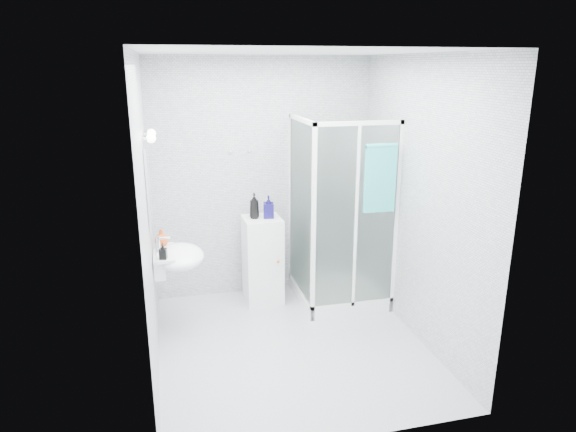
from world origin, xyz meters
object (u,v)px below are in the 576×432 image
object	(u,v)px
shower_enclosure	(335,264)
hand_towel	(380,177)
shampoo_bottle_a	(254,206)
wall_basin	(176,257)
storage_cabinet	(263,260)
soap_dispenser_black	(163,251)
shampoo_bottle_b	(269,207)
soap_dispenser_orange	(161,237)

from	to	relation	value
shower_enclosure	hand_towel	bearing A→B (deg)	-53.79
shampoo_bottle_a	wall_basin	bearing A→B (deg)	-146.08
storage_cabinet	hand_towel	world-z (taller)	hand_towel
shampoo_bottle_a	soap_dispenser_black	xyz separation A→B (m)	(-0.95, -0.75, -0.15)
shower_enclosure	hand_towel	distance (m)	1.14
storage_cabinet	shampoo_bottle_b	size ratio (longest dim) A/B	3.99
shampoo_bottle_a	soap_dispenser_orange	distance (m)	1.05
wall_basin	storage_cabinet	distance (m)	1.12
shower_enclosure	soap_dispenser_orange	distance (m)	1.85
shower_enclosure	soap_dispenser_black	bearing A→B (deg)	-164.16
hand_towel	soap_dispenser_orange	bearing A→B (deg)	172.92
soap_dispenser_orange	soap_dispenser_black	world-z (taller)	soap_dispenser_orange
soap_dispenser_orange	shower_enclosure	bearing A→B (deg)	4.62
wall_basin	soap_dispenser_black	xyz separation A→B (m)	(-0.11, -0.19, 0.14)
shower_enclosure	shampoo_bottle_b	size ratio (longest dim) A/B	8.39
wall_basin	soap_dispenser_black	size ratio (longest dim) A/B	3.98
shower_enclosure	soap_dispenser_orange	xyz separation A→B (m)	(-1.78, -0.14, 0.50)
wall_basin	storage_cabinet	bearing A→B (deg)	31.03
shower_enclosure	hand_towel	world-z (taller)	shower_enclosure
shower_enclosure	wall_basin	xyz separation A→B (m)	(-1.66, -0.32, 0.35)
wall_basin	soap_dispenser_orange	world-z (taller)	soap_dispenser_orange
hand_towel	soap_dispenser_black	xyz separation A→B (m)	(-2.06, -0.10, -0.54)
shampoo_bottle_a	hand_towel	bearing A→B (deg)	-30.16
shampoo_bottle_b	shower_enclosure	bearing A→B (deg)	-18.85
soap_dispenser_orange	soap_dispenser_black	size ratio (longest dim) A/B	1.16
wall_basin	shampoo_bottle_a	bearing A→B (deg)	33.92
storage_cabinet	soap_dispenser_black	world-z (taller)	soap_dispenser_black
wall_basin	soap_dispenser_orange	xyz separation A→B (m)	(-0.12, 0.17, 0.15)
hand_towel	shampoo_bottle_b	world-z (taller)	hand_towel
shampoo_bottle_a	soap_dispenser_black	distance (m)	1.22
shower_enclosure	shampoo_bottle_a	bearing A→B (deg)	163.31
shower_enclosure	shampoo_bottle_b	distance (m)	0.94
wall_basin	shampoo_bottle_a	size ratio (longest dim) A/B	2.07
shampoo_bottle_b	soap_dispenser_black	world-z (taller)	shampoo_bottle_b
shower_enclosure	storage_cabinet	world-z (taller)	shower_enclosure
storage_cabinet	shampoo_bottle_a	distance (m)	0.62
shampoo_bottle_b	shampoo_bottle_a	bearing A→B (deg)	173.57
shower_enclosure	soap_dispenser_black	xyz separation A→B (m)	(-1.77, -0.50, 0.49)
hand_towel	soap_dispenser_black	bearing A→B (deg)	-177.20
storage_cabinet	hand_towel	size ratio (longest dim) A/B	1.42
shampoo_bottle_a	soap_dispenser_orange	xyz separation A→B (m)	(-0.96, -0.39, -0.14)
shower_enclosure	shampoo_bottle_a	distance (m)	1.07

